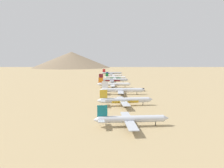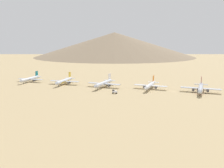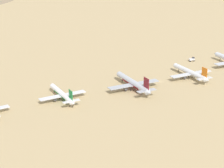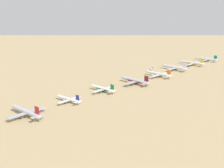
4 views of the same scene
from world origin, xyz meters
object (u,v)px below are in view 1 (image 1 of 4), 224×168
Objects in this scene: parked_jet_6 at (114,75)px; parked_jet_7 at (112,73)px; parked_jet_5 at (115,77)px; parked_jet_1 at (124,100)px; parked_jet_3 at (113,84)px; parked_jet_0 at (130,119)px; service_truck at (143,89)px; parked_jet_4 at (113,80)px; parked_jet_2 at (122,90)px.

parked_jet_7 reaches higher than parked_jet_6.
parked_jet_6 is (6.12, 53.88, -0.33)m from parked_jet_5.
parked_jet_1 is at bearing -97.50° from parked_jet_6.
parked_jet_0 is at bearing -95.82° from parked_jet_3.
parked_jet_3 is at bearing -98.16° from parked_jet_7.
parked_jet_1 is at bearing -118.46° from service_truck.
parked_jet_6 is (43.92, 325.14, -0.57)m from parked_jet_0.
service_truck is at bearing 61.54° from parked_jet_1.
parked_jet_1 is 0.93× the size of parked_jet_4.
parked_jet_4 reaches higher than parked_jet_3.
parked_jet_2 reaches higher than parked_jet_5.
parked_jet_5 reaches higher than service_truck.
parked_jet_1 is at bearing -95.58° from parked_jet_4.
parked_jet_6 is at bearing 82.50° from parked_jet_1.
parked_jet_6 is 0.77× the size of parked_jet_7.
parked_jet_0 is 0.89× the size of parked_jet_2.
parked_jet_5 is at bearing 82.73° from parked_jet_2.
parked_jet_7 reaches higher than parked_jet_1.
parked_jet_4 is (7.59, 54.60, 0.35)m from parked_jet_3.
parked_jet_2 reaches higher than parked_jet_0.
parked_jet_4 reaches higher than parked_jet_7.
parked_jet_0 is 382.58m from parked_jet_7.
parked_jet_2 is 55.50m from parked_jet_3.
service_truck is at bearing -75.13° from parked_jet_4.
parked_jet_0 is 0.88× the size of parked_jet_7.
parked_jet_3 is 219.17m from parked_jet_7.
parked_jet_3 is 8.47× the size of service_truck.
parked_jet_3 is 55.13m from parked_jet_4.
parked_jet_1 is (8.08, 52.83, 0.26)m from parked_jet_0.
parked_jet_4 is at bearing 83.66° from parked_jet_0.
parked_jet_5 is at bearing 78.94° from parked_jet_3.
parked_jet_5 is 108.79m from parked_jet_7.
parked_jet_1 is 110.15m from parked_jet_3.
parked_jet_1 is 1.23× the size of parked_jet_6.
parked_jet_4 is at bearing 104.87° from service_truck.
service_truck is (4.26, -198.35, -1.71)m from parked_jet_6.
parked_jet_1 is 0.95× the size of parked_jet_2.
parked_jet_2 is at bearing -97.07° from parked_jet_6.
parked_jet_4 is (16.08, 164.43, 0.36)m from parked_jet_1.
parked_jet_2 reaches higher than service_truck.
parked_jet_3 is 164.78m from parked_jet_6.
parked_jet_4 reaches higher than parked_jet_5.
parked_jet_2 is (16.87, 107.15, 0.50)m from parked_jet_0.
parked_jet_7 reaches higher than parked_jet_2.
parked_jet_6 is (35.84, 272.31, -0.83)m from parked_jet_1.
parked_jet_2 is 165.44m from parked_jet_5.
parked_jet_6 is (27.05, 217.99, -1.07)m from parked_jet_2.
parked_jet_7 reaches higher than parked_jet_3.
parked_jet_4 is 93.64m from service_truck.
parked_jet_6 is 54.60m from parked_jet_7.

